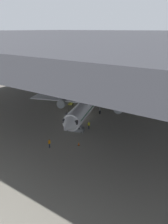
% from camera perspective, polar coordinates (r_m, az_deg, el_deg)
% --- Properties ---
extents(ground_plane, '(110.00, 110.00, 0.00)m').
position_cam_1_polar(ground_plane, '(55.29, -1.36, -1.11)').
color(ground_plane, gray).
extents(hangar_structure, '(121.00, 99.00, 18.90)m').
position_cam_1_polar(hangar_structure, '(63.20, 6.42, 18.37)').
color(hangar_structure, '#4C4F54').
rests_on(hangar_structure, ground_plane).
extents(airplane_main, '(31.57, 31.77, 10.43)m').
position_cam_1_polar(airplane_main, '(54.76, 1.24, 2.29)').
color(airplane_main, white).
rests_on(airplane_main, ground_plane).
extents(boarding_stairs, '(4.22, 2.67, 4.44)m').
position_cam_1_polar(boarding_stairs, '(47.58, -2.21, -3.78)').
color(boarding_stairs, slate).
rests_on(boarding_stairs, ground_plane).
extents(crew_worker_near_nose, '(0.24, 0.55, 1.68)m').
position_cam_1_polar(crew_worker_near_nose, '(41.27, -8.50, -7.51)').
color(crew_worker_near_nose, '#232838').
rests_on(crew_worker_near_nose, ground_plane).
extents(crew_worker_by_stairs, '(0.31, 0.53, 1.70)m').
position_cam_1_polar(crew_worker_by_stairs, '(48.07, 1.18, -3.18)').
color(crew_worker_by_stairs, '#232838').
rests_on(crew_worker_by_stairs, ground_plane).
extents(airplane_distant, '(27.63, 27.25, 9.16)m').
position_cam_1_polar(airplane_distant, '(95.63, 8.30, 9.56)').
color(airplane_distant, white).
rests_on(airplane_distant, ground_plane).
extents(traffic_cone_orange, '(0.36, 0.36, 0.60)m').
position_cam_1_polar(traffic_cone_orange, '(41.96, -1.30, -7.82)').
color(traffic_cone_orange, black).
rests_on(traffic_cone_orange, ground_plane).
extents(baggage_tug, '(2.09, 2.51, 0.90)m').
position_cam_1_polar(baggage_tug, '(63.86, -3.24, 2.28)').
color(baggage_tug, yellow).
rests_on(baggage_tug, ground_plane).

